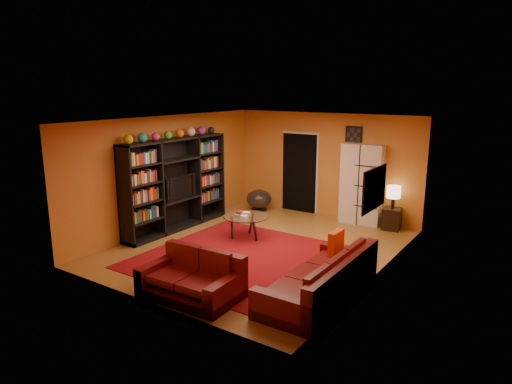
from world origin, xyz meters
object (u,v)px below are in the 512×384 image
Objects in this scene: coffee_table at (246,218)px; side_table at (392,219)px; storage_cabinet at (362,184)px; bowl_chair at (259,199)px; entertainment_unit at (176,184)px; sofa at (325,281)px; tv at (178,187)px; loveseat at (194,278)px; table_lamp at (394,193)px.

coffee_table is 1.99× the size of side_table.
storage_cabinet reaches higher than bowl_chair.
entertainment_unit is 1.22× the size of sofa.
side_table is at bearing -56.47° from tv.
tv is at bearing -146.47° from side_table.
tv is 0.49× the size of storage_cabinet.
coffee_table is (-0.93, 2.72, 0.17)m from loveseat.
entertainment_unit reaches higher than storage_cabinet.
entertainment_unit is at bearing -105.44° from bowl_chair.
sofa is 1.55× the size of loveseat.
coffee_table is at bearing -63.04° from bowl_chair.
bowl_chair reaches higher than coffee_table.
table_lamp is (1.48, 5.14, 0.59)m from loveseat.
bowl_chair is (-1.07, 2.11, -0.16)m from coffee_table.
storage_cabinet is (3.31, 2.79, -0.03)m from tv.
side_table is at bearing 5.06° from bowl_chair.
entertainment_unit is at bearing -146.73° from side_table.
table_lamp is (0.80, -0.08, -0.09)m from storage_cabinet.
entertainment_unit reaches higher than tv.
coffee_table is at bearing -134.90° from side_table.
storage_cabinet is (3.36, 2.80, -0.09)m from entertainment_unit.
sofa is 2.04m from loveseat.
tv is 0.95× the size of coffee_table.
loveseat reaches higher than coffee_table.
loveseat is (2.62, -2.42, -0.71)m from tv.
entertainment_unit is 1.87m from coffee_table.
sofa reaches higher than coffee_table.
table_lamp is (4.10, 2.72, -0.12)m from tv.
entertainment_unit is at bearing 162.62° from sofa.
entertainment_unit is 4.69m from sofa.
entertainment_unit is 1.90× the size of loveseat.
tv is at bearing 7.25° from entertainment_unit.
tv reaches higher than side_table.
table_lamp is at bearing 33.27° from entertainment_unit.
loveseat reaches higher than bowl_chair.
coffee_table is 2.37m from bowl_chair.
loveseat is 0.82× the size of storage_cabinet.
storage_cabinet is at bearing -10.02° from loveseat.
entertainment_unit is at bearing 45.34° from loveseat.
storage_cabinet reaches higher than coffee_table.
bowl_chair is at bearing -174.94° from side_table.
tv is 3.64m from loveseat.
tv is at bearing -104.37° from bowl_chair.
entertainment_unit is 4.97m from table_lamp.
side_table is at bearing -10.27° from storage_cabinet.
bowl_chair is at bearing 116.96° from coffee_table.
bowl_chair is at bearing 134.53° from sofa.
tv is 0.60× the size of loveseat.
loveseat is (-1.75, -1.06, 0.00)m from sofa.
table_lamp is at bearing -18.62° from loveseat.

